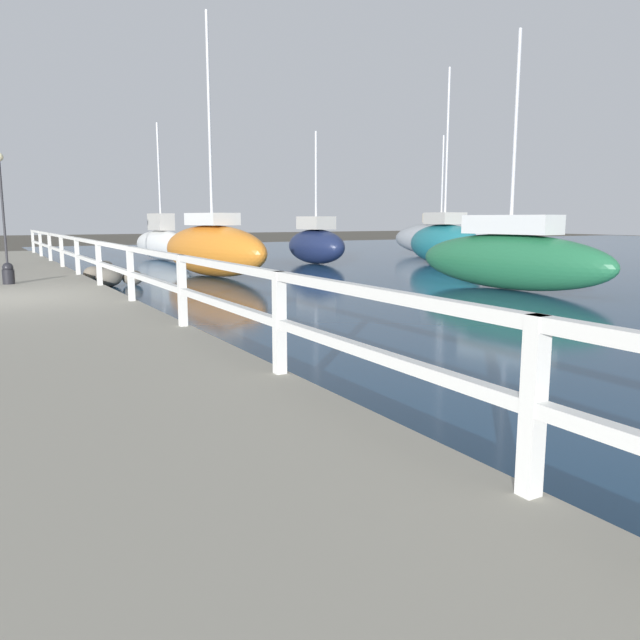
{
  "coord_description": "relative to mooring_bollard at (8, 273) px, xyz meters",
  "views": [
    {
      "loc": [
        -0.38,
        -12.42,
        1.75
      ],
      "look_at": [
        5.27,
        -2.42,
        -0.13
      ],
      "focal_mm": 35.0,
      "sensor_mm": 36.0,
      "label": 1
    }
  ],
  "objects": [
    {
      "name": "sailboat_green",
      "position": [
        10.91,
        -3.99,
        0.22
      ],
      "size": [
        1.73,
        5.74,
        6.12
      ],
      "rotation": [
        0.0,
        0.0,
        0.11
      ],
      "color": "#236B42",
      "rests_on": "water_surface"
    },
    {
      "name": "boulder_water_edge",
      "position": [
        3.01,
        1.61,
        -0.36
      ],
      "size": [
        0.53,
        0.48,
        0.4
      ],
      "color": "slate",
      "rests_on": "ground"
    },
    {
      "name": "sailboat_teal",
      "position": [
        15.05,
        3.26,
        0.28
      ],
      "size": [
        1.74,
        4.06,
        7.16
      ],
      "rotation": [
        0.0,
        0.0,
        -0.07
      ],
      "color": "#1E707A",
      "rests_on": "water_surface"
    },
    {
      "name": "boulder_far_strip",
      "position": [
        2.34,
        3.46,
        -0.36
      ],
      "size": [
        0.54,
        0.49,
        0.4
      ],
      "color": "slate",
      "rests_on": "ground"
    },
    {
      "name": "railing",
      "position": [
        1.68,
        -2.7,
        0.42
      ],
      "size": [
        0.1,
        32.5,
        0.94
      ],
      "color": "white",
      "rests_on": "dock_walkway"
    },
    {
      "name": "mooring_bollard",
      "position": [
        0.0,
        0.0,
        0.0
      ],
      "size": [
        0.25,
        0.25,
        0.47
      ],
      "color": "black",
      "rests_on": "dock_walkway"
    },
    {
      "name": "sailboat_orange",
      "position": [
        5.75,
        2.99,
        0.28
      ],
      "size": [
        2.41,
        5.4,
        7.63
      ],
      "rotation": [
        0.0,
        0.0,
        0.21
      ],
      "color": "orange",
      "rests_on": "water_surface"
    },
    {
      "name": "dock_lamp",
      "position": [
        0.27,
        5.61,
        2.16
      ],
      "size": [
        0.26,
        0.26,
        3.3
      ],
      "color": "#2D2D33",
      "rests_on": "dock_walkway"
    },
    {
      "name": "boulder_upstream",
      "position": [
        2.41,
        1.56,
        -0.32
      ],
      "size": [
        0.66,
        0.6,
        0.5
      ],
      "color": "#666056",
      "rests_on": "ground"
    },
    {
      "name": "sailboat_navy",
      "position": [
        11.02,
        6.02,
        0.21
      ],
      "size": [
        1.78,
        3.27,
        4.97
      ],
      "rotation": [
        0.0,
        0.0,
        0.14
      ],
      "color": "#192347",
      "rests_on": "water_surface"
    },
    {
      "name": "boulder_downstream",
      "position": [
        3.34,
        6.95,
        -0.4
      ],
      "size": [
        0.44,
        0.39,
        0.33
      ],
      "color": "#666056",
      "rests_on": "ground"
    },
    {
      "name": "sailboat_gray",
      "position": [
        18.67,
        7.73,
        0.27
      ],
      "size": [
        2.76,
        5.32,
        5.49
      ],
      "rotation": [
        0.0,
        0.0,
        0.29
      ],
      "color": "gray",
      "rests_on": "water_surface"
    },
    {
      "name": "sailboat_white",
      "position": [
        6.43,
        11.13,
        0.16
      ],
      "size": [
        1.4,
        6.03,
        5.6
      ],
      "rotation": [
        0.0,
        0.0,
        0.08
      ],
      "color": "white",
      "rests_on": "water_surface"
    }
  ]
}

